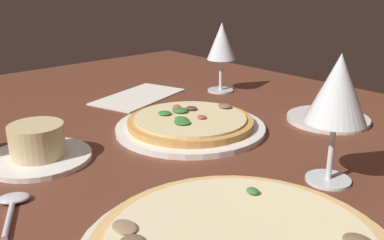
{
  "coord_description": "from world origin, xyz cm",
  "views": [
    {
      "loc": [
        -51.88,
        46.86,
        31.86
      ],
      "look_at": [
        2.39,
        -1.76,
        7.0
      ],
      "focal_mm": 40.8,
      "sensor_mm": 36.0,
      "label": 1
    }
  ],
  "objects_px": {
    "ramekin_on_saucer": "(38,147)",
    "paper_menu": "(139,97)",
    "spoon": "(12,203)",
    "pizza_main": "(190,124)",
    "wine_glass_near": "(338,93)",
    "wine_glass_far": "(222,43)",
    "side_plate": "(328,119)"
  },
  "relations": [
    {
      "from": "pizza_main",
      "to": "wine_glass_far",
      "type": "height_order",
      "value": "wine_glass_far"
    },
    {
      "from": "ramekin_on_saucer",
      "to": "side_plate",
      "type": "relative_size",
      "value": 1.02
    },
    {
      "from": "ramekin_on_saucer",
      "to": "spoon",
      "type": "xyz_separation_m",
      "value": [
        -0.11,
        0.08,
        -0.02
      ]
    },
    {
      "from": "pizza_main",
      "to": "ramekin_on_saucer",
      "type": "relative_size",
      "value": 1.71
    },
    {
      "from": "spoon",
      "to": "pizza_main",
      "type": "bearing_deg",
      "value": -80.5
    },
    {
      "from": "ramekin_on_saucer",
      "to": "spoon",
      "type": "height_order",
      "value": "ramekin_on_saucer"
    },
    {
      "from": "pizza_main",
      "to": "side_plate",
      "type": "height_order",
      "value": "pizza_main"
    },
    {
      "from": "wine_glass_far",
      "to": "paper_menu",
      "type": "relative_size",
      "value": 0.76
    },
    {
      "from": "wine_glass_near",
      "to": "wine_glass_far",
      "type": "bearing_deg",
      "value": -27.92
    },
    {
      "from": "ramekin_on_saucer",
      "to": "wine_glass_far",
      "type": "bearing_deg",
      "value": -78.43
    },
    {
      "from": "pizza_main",
      "to": "spoon",
      "type": "bearing_deg",
      "value": 99.5
    },
    {
      "from": "ramekin_on_saucer",
      "to": "paper_menu",
      "type": "relative_size",
      "value": 0.74
    },
    {
      "from": "side_plate",
      "to": "spoon",
      "type": "xyz_separation_m",
      "value": [
        0.08,
        0.59,
        0.0
      ]
    },
    {
      "from": "wine_glass_near",
      "to": "ramekin_on_saucer",
      "type": "bearing_deg",
      "value": 38.74
    },
    {
      "from": "ramekin_on_saucer",
      "to": "spoon",
      "type": "relative_size",
      "value": 1.54
    },
    {
      "from": "wine_glass_far",
      "to": "side_plate",
      "type": "xyz_separation_m",
      "value": [
        -0.3,
        0.01,
        -0.11
      ]
    },
    {
      "from": "wine_glass_near",
      "to": "paper_menu",
      "type": "xyz_separation_m",
      "value": [
        0.53,
        -0.05,
        -0.13
      ]
    },
    {
      "from": "paper_menu",
      "to": "spoon",
      "type": "distance_m",
      "value": 0.51
    },
    {
      "from": "wine_glass_near",
      "to": "side_plate",
      "type": "relative_size",
      "value": 1.14
    },
    {
      "from": "ramekin_on_saucer",
      "to": "wine_glass_far",
      "type": "xyz_separation_m",
      "value": [
        0.1,
        -0.51,
        0.09
      ]
    },
    {
      "from": "wine_glass_near",
      "to": "side_plate",
      "type": "xyz_separation_m",
      "value": [
        0.14,
        -0.23,
        -0.12
      ]
    },
    {
      "from": "spoon",
      "to": "paper_menu",
      "type": "bearing_deg",
      "value": -53.13
    },
    {
      "from": "wine_glass_far",
      "to": "wine_glass_near",
      "type": "height_order",
      "value": "wine_glass_near"
    },
    {
      "from": "pizza_main",
      "to": "wine_glass_far",
      "type": "distance_m",
      "value": 0.31
    },
    {
      "from": "paper_menu",
      "to": "spoon",
      "type": "xyz_separation_m",
      "value": [
        -0.31,
        0.41,
        0.0
      ]
    },
    {
      "from": "pizza_main",
      "to": "wine_glass_far",
      "type": "xyz_separation_m",
      "value": [
        0.16,
        -0.24,
        0.1
      ]
    },
    {
      "from": "pizza_main",
      "to": "paper_menu",
      "type": "height_order",
      "value": "pizza_main"
    },
    {
      "from": "ramekin_on_saucer",
      "to": "paper_menu",
      "type": "bearing_deg",
      "value": -59.34
    },
    {
      "from": "paper_menu",
      "to": "spoon",
      "type": "height_order",
      "value": "spoon"
    },
    {
      "from": "ramekin_on_saucer",
      "to": "side_plate",
      "type": "bearing_deg",
      "value": -111.44
    },
    {
      "from": "wine_glass_near",
      "to": "spoon",
      "type": "bearing_deg",
      "value": 57.74
    },
    {
      "from": "wine_glass_near",
      "to": "spoon",
      "type": "distance_m",
      "value": 0.44
    }
  ]
}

